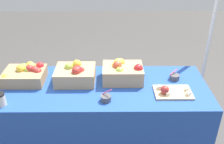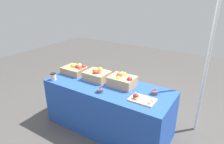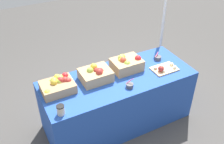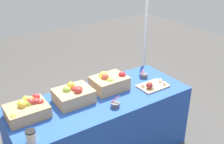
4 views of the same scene
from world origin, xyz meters
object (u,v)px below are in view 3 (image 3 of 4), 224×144
Objects in this scene: apple_crate_middle at (96,74)px; sample_bowl_mid at (130,85)px; coffee_cup at (61,110)px; apple_crate_left at (58,85)px; cutting_board_front at (164,69)px; tent_pole at (163,20)px; sample_bowl_near at (158,58)px; apple_crate_right at (126,64)px.

apple_crate_middle is 0.43m from sample_bowl_mid.
apple_crate_middle is 3.30× the size of coffee_cup.
apple_crate_left is at bearing 75.76° from coffee_cup.
tent_pole is (0.59, 0.83, 0.21)m from cutting_board_front.
apple_crate_left is 3.85× the size of sample_bowl_near.
apple_crate_left is at bearing -179.43° from sample_bowl_near.
apple_crate_left is 3.27× the size of sample_bowl_mid.
apple_crate_right is at bearing 0.54° from apple_crate_left.
apple_crate_left is 3.36× the size of coffee_cup.
apple_crate_right is at bearing 149.92° from cutting_board_front.
apple_crate_left is at bearing -179.46° from apple_crate_right.
sample_bowl_near is at bearing 71.30° from cutting_board_front.
apple_crate_left is 0.46m from apple_crate_middle.
apple_crate_right is 1.07m from coffee_cup.
sample_bowl_mid reaches higher than cutting_board_front.
sample_bowl_mid is at bearing -23.79° from apple_crate_left.
sample_bowl_mid is at bearing -169.94° from cutting_board_front.
cutting_board_front is at bearing 10.06° from sample_bowl_mid.
sample_bowl_mid is (0.28, -0.32, -0.05)m from apple_crate_middle.
cutting_board_front is at bearing -14.34° from apple_crate_middle.
apple_crate_middle reaches higher than cutting_board_front.
apple_crate_left reaches higher than sample_bowl_mid.
apple_crate_left is 1.33m from cutting_board_front.
sample_bowl_mid is 1.50m from tent_pole.
coffee_cup is at bearing -158.52° from apple_crate_right.
apple_crate_right reaches higher than apple_crate_left.
sample_bowl_mid is 0.85m from coffee_cup.
tent_pole reaches higher than apple_crate_left.
coffee_cup is at bearing -176.37° from sample_bowl_mid.
apple_crate_middle is 1.57m from tent_pole.
cutting_board_front and sample_bowl_near have the same top height.
coffee_cup reaches higher than cutting_board_front.
apple_crate_left is at bearing 156.21° from sample_bowl_mid.
sample_bowl_near is 0.87× the size of coffee_cup.
coffee_cup is (-0.56, -0.37, -0.02)m from apple_crate_middle.
sample_bowl_mid is 0.06× the size of tent_pole.
cutting_board_front is at bearing -9.96° from apple_crate_left.
tent_pole is at bearing 30.74° from apple_crate_right.
apple_crate_left is at bearing -162.38° from tent_pole.
tent_pole is at bearing 49.37° from sample_bowl_near.
apple_crate_middle is at bearing -1.71° from apple_crate_left.
apple_crate_right is at bearing 2.94° from apple_crate_middle.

